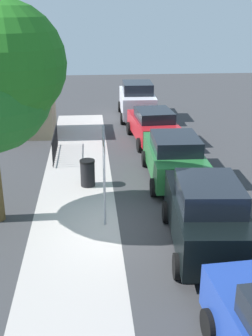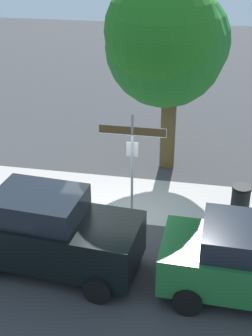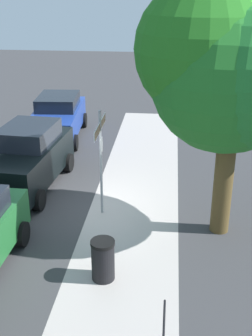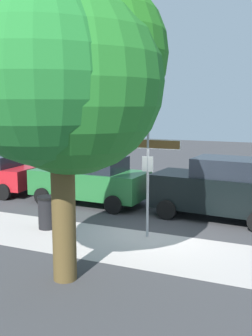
{
  "view_description": "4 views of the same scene",
  "coord_description": "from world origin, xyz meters",
  "px_view_note": "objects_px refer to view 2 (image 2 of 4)",
  "views": [
    {
      "loc": [
        -11.02,
        0.77,
        6.12
      ],
      "look_at": [
        0.81,
        -0.28,
        1.58
      ],
      "focal_mm": 45.32,
      "sensor_mm": 36.0,
      "label": 1
    },
    {
      "loc": [
        2.28,
        -10.93,
        7.45
      ],
      "look_at": [
        0.05,
        0.63,
        1.38
      ],
      "focal_mm": 50.79,
      "sensor_mm": 36.0,
      "label": 2
    },
    {
      "loc": [
        11.32,
        2.27,
        6.26
      ],
      "look_at": [
        -0.01,
        1.07,
        1.32
      ],
      "focal_mm": 46.89,
      "sensor_mm": 36.0,
      "label": 3
    },
    {
      "loc": [
        -3.51,
        10.5,
        3.67
      ],
      "look_at": [
        1.0,
        0.21,
        1.88
      ],
      "focal_mm": 42.62,
      "sensor_mm": 36.0,
      "label": 4
    }
  ],
  "objects_px": {
    "street_sign": "(132,148)",
    "trash_bin": "(240,202)",
    "car_black": "(49,232)",
    "shade_tree": "(168,39)"
  },
  "relations": [
    {
      "from": "street_sign",
      "to": "trash_bin",
      "type": "height_order",
      "value": "street_sign"
    },
    {
      "from": "trash_bin",
      "to": "street_sign",
      "type": "bearing_deg",
      "value": -170.59
    },
    {
      "from": "street_sign",
      "to": "car_black",
      "type": "relative_size",
      "value": 0.71
    },
    {
      "from": "street_sign",
      "to": "shade_tree",
      "type": "xyz_separation_m",
      "value": [
        0.53,
        3.11,
        2.22
      ]
    },
    {
      "from": "street_sign",
      "to": "shade_tree",
      "type": "relative_size",
      "value": 0.48
    },
    {
      "from": "shade_tree",
      "to": "car_black",
      "type": "xyz_separation_m",
      "value": [
        -2.04,
        -5.72,
        -3.35
      ]
    },
    {
      "from": "street_sign",
      "to": "shade_tree",
      "type": "distance_m",
      "value": 3.86
    },
    {
      "from": "street_sign",
      "to": "car_black",
      "type": "height_order",
      "value": "street_sign"
    },
    {
      "from": "shade_tree",
      "to": "trash_bin",
      "type": "relative_size",
      "value": 6.49
    },
    {
      "from": "shade_tree",
      "to": "street_sign",
      "type": "bearing_deg",
      "value": -99.68
    }
  ]
}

